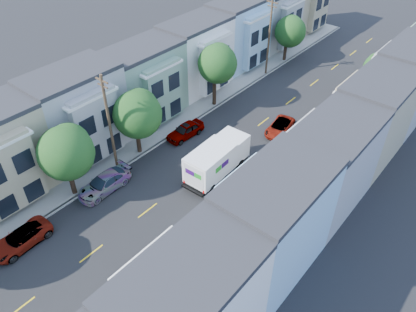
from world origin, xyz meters
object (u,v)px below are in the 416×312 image
at_px(parked_left_b, 21,239).
at_px(parked_right_a, 125,291).
at_px(utility_pole_near, 110,125).
at_px(tree_c, 137,114).
at_px(parked_right_c, 300,134).
at_px(tree_e, 290,32).
at_px(utility_pole_far, 269,38).
at_px(parked_left_d, 185,130).
at_px(parked_right_b, 153,265).
at_px(tree_far_r, 376,67).
at_px(parked_left_c, 105,183).
at_px(tree_b, 65,153).
at_px(lead_sedan, 280,127).
at_px(tree_d, 217,64).
at_px(parked_right_d, 346,94).
at_px(fedex_truck, 217,159).

height_order(parked_left_b, parked_right_a, parked_left_b).
bearing_deg(utility_pole_near, tree_c, 90.03).
distance_m(utility_pole_near, parked_right_a, 14.88).
bearing_deg(parked_right_c, tree_e, 129.95).
height_order(utility_pole_far, parked_right_a, utility_pole_far).
bearing_deg(parked_left_d, parked_right_b, -50.96).
distance_m(parked_left_b, parked_right_b, 10.97).
bearing_deg(tree_far_r, parked_left_c, -110.63).
bearing_deg(tree_c, parked_right_b, -39.31).
bearing_deg(tree_e, parked_left_b, -88.10).
bearing_deg(tree_b, lead_sedan, 66.55).
xyz_separation_m(parked_left_d, parked_right_a, (9.80, -16.99, -0.12)).
bearing_deg(tree_d, utility_pole_near, -89.99).
bearing_deg(parked_left_d, tree_far_r, 64.56).
distance_m(tree_e, utility_pole_far, 5.31).
bearing_deg(parked_left_b, parked_right_b, 25.02).
xyz_separation_m(tree_e, tree_far_r, (13.20, -2.53, -0.26)).
relative_size(lead_sedan, parked_right_d, 1.08).
relative_size(parked_left_d, parked_right_d, 1.12).
distance_m(tree_b, fedex_truck, 13.33).
height_order(tree_b, lead_sedan, tree_b).
relative_size(tree_d, parked_right_d, 1.84).
height_order(utility_pole_far, parked_right_c, utility_pole_far).
relative_size(utility_pole_near, parked_left_c, 1.96).
relative_size(tree_e, tree_far_r, 1.15).
bearing_deg(parked_right_b, fedex_truck, 106.43).
distance_m(parked_right_b, parked_right_d, 32.74).
height_order(tree_far_r, parked_right_c, tree_far_r).
bearing_deg(parked_right_d, parked_left_d, -123.04).
height_order(tree_d, parked_right_c, tree_d).
bearing_deg(lead_sedan, tree_far_r, 62.97).
bearing_deg(tree_d, utility_pole_far, 89.99).
bearing_deg(tree_e, utility_pole_far, -89.98).
xyz_separation_m(tree_e, parked_right_a, (11.20, -39.95, -3.72)).
height_order(utility_pole_far, fedex_truck, utility_pole_far).
xyz_separation_m(tree_b, parked_right_a, (11.20, -3.96, -4.22)).
bearing_deg(tree_d, parked_right_b, -62.22).
bearing_deg(tree_far_r, parked_right_b, -93.29).
distance_m(fedex_truck, parked_right_b, 12.07).
relative_size(tree_b, parked_left_c, 1.42).
relative_size(tree_e, parked_right_b, 1.18).
xyz_separation_m(tree_e, utility_pole_far, (0.00, -5.25, 0.79)).
bearing_deg(tree_e, tree_c, -90.00).
relative_size(tree_c, utility_pole_far, 0.71).
distance_m(parked_right_a, parked_right_b, 2.72).
bearing_deg(tree_d, parked_right_c, 1.24).
height_order(utility_pole_far, lead_sedan, utility_pole_far).
height_order(tree_e, lead_sedan, tree_e).
height_order(parked_left_c, parked_right_c, parked_left_c).
height_order(utility_pole_near, parked_right_a, utility_pole_near).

